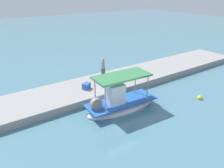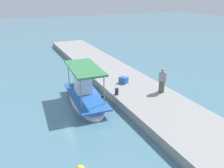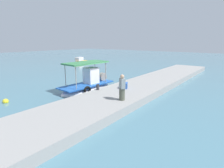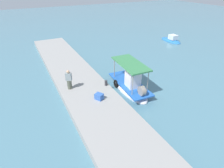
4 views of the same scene
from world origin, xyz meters
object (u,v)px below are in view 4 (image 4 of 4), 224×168
mooring_bollard (106,83)px  moored_boat_near (171,40)px  main_fishing_boat (130,85)px  cargo_crate (99,96)px  fisherman_near_bollard (69,80)px  marker_buoy (119,61)px

mooring_bollard → moored_boat_near: size_ratio=0.11×
main_fishing_boat → cargo_crate: size_ratio=9.08×
main_fishing_boat → fisherman_near_bollard: (-1.74, -4.92, 0.87)m
fisherman_near_bollard → marker_buoy: 8.49m
mooring_bollard → cargo_crate: cargo_crate is taller
fisherman_near_bollard → marker_buoy: (-4.27, 7.23, -1.25)m
main_fishing_boat → marker_buoy: (-6.01, 2.31, -0.38)m
mooring_bollard → marker_buoy: size_ratio=1.09×
main_fishing_boat → moored_boat_near: (-9.58, 13.78, -0.30)m
mooring_bollard → marker_buoy: (-5.19, 4.26, -0.70)m
cargo_crate → mooring_bollard: bearing=140.1°
fisherman_near_bollard → cargo_crate: fisherman_near_bollard is taller
marker_buoy → moored_boat_near: (-3.56, 11.47, 0.08)m
main_fishing_boat → moored_boat_near: 16.78m
marker_buoy → mooring_bollard: bearing=-39.4°
mooring_bollard → marker_buoy: bearing=140.6°
mooring_bollard → cargo_crate: bearing=-39.9°
main_fishing_boat → fisherman_near_bollard: 5.29m
fisherman_near_bollard → marker_buoy: size_ratio=4.16×
moored_boat_near → marker_buoy: bearing=-72.7°
cargo_crate → marker_buoy: size_ratio=1.45×
marker_buoy → main_fishing_boat: bearing=-21.0°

